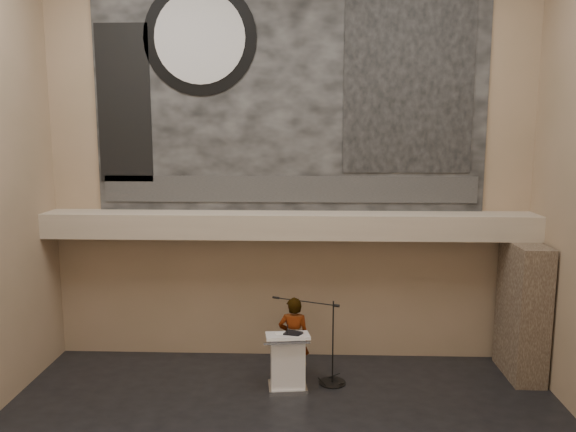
{
  "coord_description": "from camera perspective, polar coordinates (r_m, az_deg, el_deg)",
  "views": [
    {
      "loc": [
        0.39,
        -7.67,
        4.94
      ],
      "look_at": [
        0.0,
        3.2,
        3.2
      ],
      "focal_mm": 35.0,
      "sensor_mm": 36.0,
      "label": 1
    }
  ],
  "objects": [
    {
      "name": "wall_back",
      "position": [
        11.7,
        0.14,
        5.71
      ],
      "size": [
        10.0,
        0.02,
        8.5
      ],
      "primitive_type": "cube",
      "color": "#8F795A",
      "rests_on": "floor"
    },
    {
      "name": "wall_front",
      "position": [
        3.76,
        -3.99,
        -1.48
      ],
      "size": [
        10.0,
        0.02,
        8.5
      ],
      "primitive_type": "cube",
      "color": "#8F795A",
      "rests_on": "floor"
    },
    {
      "name": "soffit",
      "position": [
        11.45,
        0.07,
        -0.92
      ],
      "size": [
        10.0,
        0.8,
        0.5
      ],
      "primitive_type": "cube",
      "color": "tan",
      "rests_on": "wall_back"
    },
    {
      "name": "sprinkler_left",
      "position": [
        11.62,
        -7.85,
        -2.26
      ],
      "size": [
        0.04,
        0.04,
        0.06
      ],
      "primitive_type": "cylinder",
      "color": "#B2893D",
      "rests_on": "soffit"
    },
    {
      "name": "sprinkler_right",
      "position": [
        11.55,
        9.54,
        -2.38
      ],
      "size": [
        0.04,
        0.04,
        0.06
      ],
      "primitive_type": "cylinder",
      "color": "#B2893D",
      "rests_on": "soffit"
    },
    {
      "name": "banner",
      "position": [
        11.67,
        0.14,
        12.82
      ],
      "size": [
        8.0,
        0.05,
        5.0
      ],
      "primitive_type": "cube",
      "color": "black",
      "rests_on": "wall_back"
    },
    {
      "name": "banner_text_strip",
      "position": [
        11.68,
        0.13,
        2.75
      ],
      "size": [
        7.76,
        0.02,
        0.55
      ],
      "primitive_type": "cube",
      "color": "#2D2D2D",
      "rests_on": "banner"
    },
    {
      "name": "banner_clock_rim",
      "position": [
        11.94,
        -8.95,
        17.46
      ],
      "size": [
        2.3,
        0.02,
        2.3
      ],
      "primitive_type": "cylinder",
      "rotation": [
        1.57,
        0.0,
        0.0
      ],
      "color": "black",
      "rests_on": "banner"
    },
    {
      "name": "banner_clock_face",
      "position": [
        11.92,
        -8.97,
        17.47
      ],
      "size": [
        1.84,
        0.02,
        1.84
      ],
      "primitive_type": "cylinder",
      "rotation": [
        1.57,
        0.0,
        0.0
      ],
      "color": "silver",
      "rests_on": "banner"
    },
    {
      "name": "banner_building_print",
      "position": [
        11.8,
        12.17,
        13.07
      ],
      "size": [
        2.6,
        0.02,
        3.6
      ],
      "primitive_type": "cube",
      "color": "black",
      "rests_on": "banner"
    },
    {
      "name": "banner_brick_print",
      "position": [
        12.21,
        -16.32,
        10.89
      ],
      "size": [
        1.1,
        0.02,
        3.2
      ],
      "primitive_type": "cube",
      "color": "black",
      "rests_on": "banner"
    },
    {
      "name": "stone_pier",
      "position": [
        12.17,
        22.73,
        -8.8
      ],
      "size": [
        0.6,
        1.4,
        2.7
      ],
      "primitive_type": "cube",
      "color": "#46372B",
      "rests_on": "floor"
    },
    {
      "name": "lectern",
      "position": [
        10.93,
        -0.05,
        -14.57
      ],
      "size": [
        0.87,
        0.67,
        1.14
      ],
      "rotation": [
        0.0,
        0.0,
        0.12
      ],
      "color": "silver",
      "rests_on": "floor"
    },
    {
      "name": "binder",
      "position": [
        10.69,
        0.53,
        -11.85
      ],
      "size": [
        0.38,
        0.34,
        0.04
      ],
      "primitive_type": "cube",
      "rotation": [
        0.0,
        0.0,
        -0.37
      ],
      "color": "black",
      "rests_on": "lectern"
    },
    {
      "name": "papers",
      "position": [
        10.67,
        -0.56,
        -12.0
      ],
      "size": [
        0.31,
        0.36,
        0.0
      ],
      "primitive_type": "cube",
      "rotation": [
        0.0,
        0.0,
        0.31
      ],
      "color": "silver",
      "rests_on": "lectern"
    },
    {
      "name": "speaker_person",
      "position": [
        11.25,
        0.59,
        -12.33
      ],
      "size": [
        0.64,
        0.44,
        1.67
      ],
      "primitive_type": "imported",
      "rotation": [
        0.0,
        0.0,
        3.06
      ],
      "color": "white",
      "rests_on": "floor"
    },
    {
      "name": "mic_stand",
      "position": [
        11.33,
        4.31,
        -15.35
      ],
      "size": [
        1.45,
        0.73,
        1.66
      ],
      "rotation": [
        0.0,
        0.0,
        -0.37
      ],
      "color": "black",
      "rests_on": "floor"
    }
  ]
}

